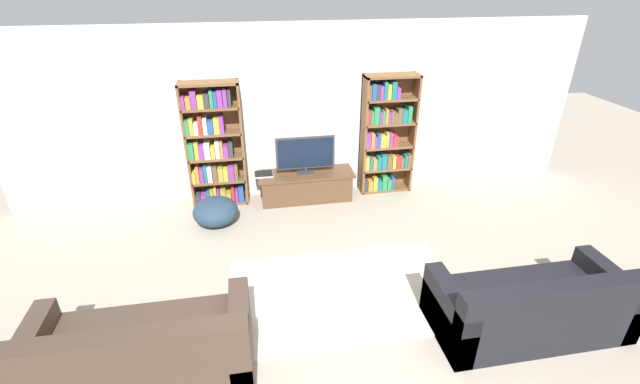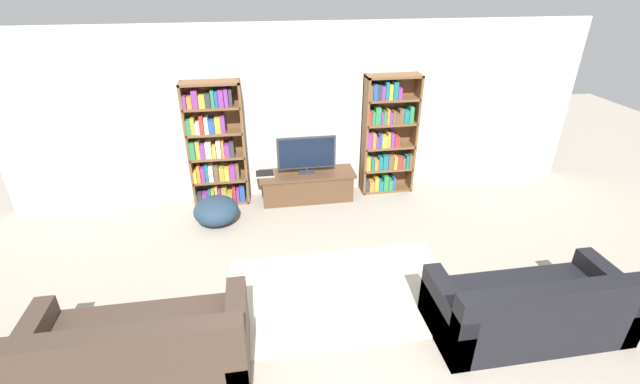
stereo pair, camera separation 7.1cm
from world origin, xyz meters
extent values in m
cube|color=silver|center=(0.00, 4.23, 1.30)|extent=(8.80, 0.06, 2.60)
cube|color=brown|center=(-1.74, 4.03, 0.94)|extent=(0.04, 0.30, 1.87)
cube|color=brown|center=(-0.95, 4.03, 0.94)|extent=(0.04, 0.30, 1.87)
cube|color=brown|center=(-1.34, 4.16, 0.94)|extent=(0.83, 0.04, 1.87)
cube|color=brown|center=(-1.34, 4.03, 1.85)|extent=(0.83, 0.30, 0.04)
cube|color=brown|center=(-1.34, 4.03, 0.02)|extent=(0.79, 0.30, 0.04)
cube|color=#333338|center=(-1.68, 4.02, 0.12)|extent=(0.08, 0.24, 0.17)
cube|color=#7F338C|center=(-1.59, 4.02, 0.12)|extent=(0.08, 0.24, 0.16)
cube|color=#196B75|center=(-1.52, 4.02, 0.14)|extent=(0.04, 0.24, 0.21)
cube|color=#9E9333|center=(-1.47, 4.02, 0.15)|extent=(0.05, 0.24, 0.23)
cube|color=gold|center=(-1.42, 4.02, 0.17)|extent=(0.04, 0.24, 0.26)
cube|color=#7F338C|center=(-1.38, 4.02, 0.14)|extent=(0.04, 0.24, 0.21)
cube|color=#9E9333|center=(-1.30, 4.02, 0.15)|extent=(0.08, 0.24, 0.22)
cube|color=#9E9333|center=(-1.22, 4.02, 0.12)|extent=(0.07, 0.24, 0.16)
cube|color=#B72D28|center=(-1.16, 4.02, 0.15)|extent=(0.05, 0.24, 0.23)
cube|color=#7F338C|center=(-1.10, 4.02, 0.14)|extent=(0.04, 0.24, 0.20)
cube|color=#234C99|center=(-1.03, 4.02, 0.16)|extent=(0.08, 0.24, 0.24)
cube|color=brown|center=(-1.34, 4.03, 0.39)|extent=(0.79, 0.30, 0.04)
cube|color=gold|center=(-1.70, 4.02, 0.49)|extent=(0.05, 0.24, 0.16)
cube|color=orange|center=(-1.64, 4.02, 0.53)|extent=(0.05, 0.24, 0.24)
cube|color=#7F338C|center=(-1.58, 4.02, 0.52)|extent=(0.06, 0.24, 0.23)
cube|color=#196B75|center=(-1.52, 4.02, 0.54)|extent=(0.04, 0.24, 0.26)
cube|color=silver|center=(-1.46, 4.02, 0.53)|extent=(0.07, 0.24, 0.23)
cube|color=brown|center=(-1.39, 4.02, 0.53)|extent=(0.07, 0.24, 0.24)
cube|color=#9E9333|center=(-1.31, 4.02, 0.52)|extent=(0.07, 0.24, 0.21)
cube|color=gold|center=(-1.23, 4.02, 0.51)|extent=(0.07, 0.24, 0.19)
cube|color=#7F338C|center=(-1.15, 4.02, 0.52)|extent=(0.08, 0.24, 0.23)
cube|color=brown|center=(-1.08, 4.02, 0.53)|extent=(0.05, 0.24, 0.25)
cube|color=brown|center=(-1.34, 4.03, 0.77)|extent=(0.79, 0.30, 0.04)
cube|color=#2D7F47|center=(-1.68, 4.02, 0.91)|extent=(0.08, 0.24, 0.24)
cube|color=#9E9333|center=(-1.60, 4.02, 0.91)|extent=(0.06, 0.24, 0.25)
cube|color=#7F338C|center=(-1.54, 4.02, 0.89)|extent=(0.07, 0.24, 0.21)
cube|color=silver|center=(-1.46, 4.02, 0.90)|extent=(0.08, 0.24, 0.23)
cube|color=gold|center=(-1.38, 4.02, 0.87)|extent=(0.06, 0.24, 0.17)
cube|color=silver|center=(-1.31, 4.02, 0.91)|extent=(0.06, 0.24, 0.24)
cube|color=orange|center=(-1.25, 4.02, 0.91)|extent=(0.04, 0.24, 0.25)
cube|color=#7F338C|center=(-1.19, 4.02, 0.88)|extent=(0.07, 0.24, 0.19)
cube|color=#333338|center=(-1.12, 4.02, 0.90)|extent=(0.06, 0.24, 0.22)
cube|color=brown|center=(-1.34, 4.03, 1.14)|extent=(0.79, 0.30, 0.04)
cube|color=#2D7F47|center=(-1.69, 4.02, 1.26)|extent=(0.06, 0.24, 0.21)
cube|color=#9E9333|center=(-1.63, 4.02, 1.27)|extent=(0.06, 0.24, 0.23)
cube|color=silver|center=(-1.57, 4.02, 1.24)|extent=(0.06, 0.24, 0.16)
cube|color=#B72D28|center=(-1.51, 4.02, 1.29)|extent=(0.05, 0.24, 0.25)
cube|color=silver|center=(-1.44, 4.02, 1.27)|extent=(0.06, 0.24, 0.22)
cube|color=#234C99|center=(-1.37, 4.02, 1.25)|extent=(0.08, 0.24, 0.19)
cube|color=gold|center=(-1.29, 4.02, 1.27)|extent=(0.08, 0.24, 0.22)
cube|color=#7F338C|center=(-1.21, 4.02, 1.28)|extent=(0.06, 0.24, 0.24)
cube|color=brown|center=(-1.34, 4.03, 1.51)|extent=(0.79, 0.30, 0.04)
cube|color=#7F338C|center=(-1.69, 4.02, 1.62)|extent=(0.05, 0.24, 0.17)
cube|color=orange|center=(-1.63, 4.02, 1.61)|extent=(0.06, 0.24, 0.16)
cube|color=#7F338C|center=(-1.55, 4.02, 1.65)|extent=(0.08, 0.24, 0.24)
cube|color=gold|center=(-1.46, 4.02, 1.62)|extent=(0.08, 0.24, 0.18)
cube|color=#333338|center=(-1.38, 4.02, 1.63)|extent=(0.07, 0.24, 0.19)
cube|color=#2D7F47|center=(-1.32, 4.02, 1.65)|extent=(0.05, 0.24, 0.24)
cube|color=#234C99|center=(-1.26, 4.02, 1.64)|extent=(0.04, 0.24, 0.22)
cube|color=#7F338C|center=(-1.20, 4.02, 1.65)|extent=(0.07, 0.24, 0.24)
cube|color=#7F338C|center=(-1.13, 4.02, 1.65)|extent=(0.05, 0.24, 0.24)
cube|color=#333338|center=(-1.07, 4.02, 1.65)|extent=(0.05, 0.24, 0.24)
cube|color=brown|center=(0.89, 4.03, 0.94)|extent=(0.04, 0.30, 1.87)
cube|color=brown|center=(1.68, 4.03, 0.94)|extent=(0.04, 0.30, 1.87)
cube|color=brown|center=(1.29, 4.16, 0.94)|extent=(0.83, 0.04, 1.87)
cube|color=brown|center=(1.29, 4.03, 1.85)|extent=(0.83, 0.30, 0.04)
cube|color=brown|center=(1.29, 4.03, 0.02)|extent=(0.79, 0.30, 0.04)
cube|color=#333338|center=(0.94, 4.02, 0.14)|extent=(0.07, 0.24, 0.20)
cube|color=orange|center=(1.02, 4.02, 0.12)|extent=(0.08, 0.24, 0.17)
cube|color=#9E9333|center=(1.10, 4.02, 0.15)|extent=(0.07, 0.24, 0.23)
cube|color=#196B75|center=(1.18, 4.02, 0.12)|extent=(0.07, 0.24, 0.17)
cube|color=#2D7F47|center=(1.26, 4.02, 0.16)|extent=(0.08, 0.24, 0.25)
cube|color=#2D7F47|center=(1.34, 4.02, 0.12)|extent=(0.07, 0.24, 0.18)
cube|color=#234C99|center=(1.39, 4.02, 0.14)|extent=(0.04, 0.24, 0.21)
cube|color=brown|center=(1.29, 4.03, 0.39)|extent=(0.79, 0.30, 0.04)
cube|color=#9E9333|center=(0.94, 4.02, 0.52)|extent=(0.07, 0.24, 0.22)
cube|color=#196B75|center=(1.01, 4.02, 0.51)|extent=(0.05, 0.24, 0.20)
cube|color=orange|center=(1.07, 4.02, 0.50)|extent=(0.06, 0.24, 0.18)
cube|color=#196B75|center=(1.14, 4.02, 0.52)|extent=(0.06, 0.24, 0.22)
cube|color=#196B75|center=(1.22, 4.02, 0.53)|extent=(0.08, 0.24, 0.23)
cube|color=brown|center=(1.31, 4.02, 0.52)|extent=(0.08, 0.24, 0.23)
cube|color=gold|center=(1.39, 4.02, 0.51)|extent=(0.05, 0.24, 0.20)
cube|color=#B72D28|center=(1.45, 4.02, 0.51)|extent=(0.07, 0.24, 0.20)
cube|color=brown|center=(1.52, 4.02, 0.50)|extent=(0.06, 0.24, 0.17)
cube|color=#196B75|center=(1.58, 4.02, 0.51)|extent=(0.05, 0.24, 0.21)
cube|color=brown|center=(1.64, 4.02, 0.52)|extent=(0.06, 0.24, 0.22)
cube|color=brown|center=(1.29, 4.03, 0.77)|extent=(0.79, 0.30, 0.04)
cube|color=#7F338C|center=(0.94, 4.02, 0.90)|extent=(0.07, 0.24, 0.24)
cube|color=orange|center=(1.02, 4.02, 0.90)|extent=(0.05, 0.24, 0.23)
cube|color=#7F338C|center=(1.07, 4.02, 0.87)|extent=(0.04, 0.24, 0.17)
cube|color=#234C99|center=(1.11, 4.02, 0.89)|extent=(0.05, 0.24, 0.21)
cube|color=gold|center=(1.18, 4.02, 0.88)|extent=(0.08, 0.24, 0.19)
cube|color=#9E9333|center=(1.25, 4.02, 0.90)|extent=(0.05, 0.24, 0.23)
cube|color=#7F338C|center=(1.31, 4.02, 0.89)|extent=(0.05, 0.24, 0.22)
cube|color=#B72D28|center=(1.38, 4.02, 0.87)|extent=(0.08, 0.24, 0.17)
cube|color=brown|center=(1.29, 4.03, 1.14)|extent=(0.79, 0.30, 0.04)
cube|color=#B72D28|center=(0.93, 4.02, 1.27)|extent=(0.05, 0.24, 0.21)
cube|color=#2D7F47|center=(0.98, 4.02, 1.26)|extent=(0.04, 0.24, 0.20)
cube|color=#2D7F47|center=(1.05, 4.02, 1.29)|extent=(0.08, 0.24, 0.26)
cube|color=#7F338C|center=(1.12, 4.02, 1.25)|extent=(0.04, 0.24, 0.19)
cube|color=#2D7F47|center=(1.16, 4.02, 1.26)|extent=(0.05, 0.24, 0.20)
cube|color=orange|center=(1.21, 4.02, 1.27)|extent=(0.04, 0.24, 0.23)
cube|color=#7F338C|center=(1.25, 4.02, 1.25)|extent=(0.04, 0.24, 0.18)
cube|color=brown|center=(1.30, 4.02, 1.25)|extent=(0.05, 0.24, 0.19)
cube|color=brown|center=(1.36, 4.02, 1.24)|extent=(0.04, 0.24, 0.16)
cube|color=brown|center=(1.42, 4.02, 1.27)|extent=(0.07, 0.24, 0.22)
cube|color=#196B75|center=(1.49, 4.02, 1.26)|extent=(0.08, 0.24, 0.20)
cube|color=#2D7F47|center=(1.57, 4.02, 1.28)|extent=(0.06, 0.24, 0.25)
cube|color=brown|center=(1.29, 4.03, 1.51)|extent=(0.79, 0.30, 0.04)
cube|color=brown|center=(0.93, 4.02, 1.64)|extent=(0.04, 0.24, 0.21)
cube|color=#234C99|center=(0.99, 4.02, 1.65)|extent=(0.06, 0.24, 0.23)
cube|color=#333338|center=(1.05, 4.02, 1.64)|extent=(0.05, 0.24, 0.22)
cube|color=#7F338C|center=(1.11, 4.02, 1.63)|extent=(0.05, 0.24, 0.20)
cube|color=#196B75|center=(1.16, 4.02, 1.66)|extent=(0.05, 0.24, 0.26)
cube|color=gold|center=(1.22, 4.02, 1.64)|extent=(0.06, 0.24, 0.22)
cube|color=#196B75|center=(1.29, 4.02, 1.66)|extent=(0.07, 0.24, 0.25)
cube|color=#7F338C|center=(1.36, 4.02, 1.61)|extent=(0.06, 0.24, 0.16)
cube|color=brown|center=(-0.03, 3.92, 0.20)|extent=(1.38, 0.47, 0.41)
cube|color=brown|center=(-0.03, 3.92, 0.43)|extent=(1.47, 0.50, 0.04)
cube|color=#2D2D33|center=(-0.03, 3.93, 0.46)|extent=(0.24, 0.16, 0.03)
cylinder|color=#2D2D33|center=(-0.03, 3.93, 0.50)|extent=(0.04, 0.04, 0.05)
cube|color=#2D2D33|center=(-0.03, 3.93, 0.78)|extent=(0.89, 0.04, 0.50)
cube|color=black|center=(-0.03, 3.91, 0.78)|extent=(0.83, 0.00, 0.45)
cube|color=#B7B7BC|center=(-0.67, 3.96, 0.46)|extent=(0.28, 0.24, 0.02)
cube|color=black|center=(-0.67, 3.96, 0.47)|extent=(0.27, 0.23, 0.00)
cube|color=beige|center=(0.07, 1.64, 0.01)|extent=(2.54, 1.57, 0.02)
cube|color=#423328|center=(-1.92, 0.88, 0.21)|extent=(1.89, 0.96, 0.42)
cube|color=#423328|center=(-1.92, 0.49, 0.65)|extent=(1.89, 0.18, 0.46)
cube|color=#423328|center=(-2.77, 0.88, 0.30)|extent=(0.18, 0.96, 0.60)
cube|color=#423328|center=(-1.06, 0.88, 0.30)|extent=(0.18, 0.96, 0.60)
cube|color=black|center=(1.75, 0.84, 0.20)|extent=(1.89, 0.85, 0.41)
cube|color=black|center=(1.75, 0.51, 0.60)|extent=(1.89, 0.18, 0.38)
cube|color=black|center=(0.89, 0.84, 0.29)|extent=(0.18, 0.85, 0.59)
cube|color=black|center=(2.60, 0.84, 0.29)|extent=(0.18, 0.85, 0.59)
ellipsoid|color=#23384C|center=(-1.40, 3.41, 0.19)|extent=(0.63, 0.63, 0.38)
camera|label=1|loc=(-0.85, -1.99, 3.22)|focal=24.00mm
camera|label=2|loc=(-0.78, -2.00, 3.22)|focal=24.00mm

